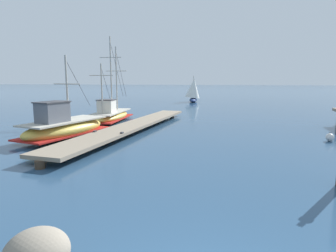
% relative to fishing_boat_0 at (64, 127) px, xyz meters
% --- Properties ---
extents(floating_dock, '(2.93, 17.13, 0.53)m').
position_rel_fishing_boat_0_xyz_m(floating_dock, '(2.93, 3.21, -0.27)').
color(floating_dock, gray).
rests_on(floating_dock, ground).
extents(fishing_boat_0, '(3.13, 5.88, 4.54)m').
position_rel_fishing_boat_0_xyz_m(fishing_boat_0, '(0.00, 0.00, 0.00)').
color(fishing_boat_0, gold).
rests_on(fishing_boat_0, ground).
extents(fishing_boat_1, '(2.51, 7.34, 6.52)m').
position_rel_fishing_boat_0_xyz_m(fishing_boat_1, '(-0.40, 6.89, -0.10)').
color(fishing_boat_1, gold).
rests_on(fishing_boat_1, ground).
extents(mooring_buoy, '(0.42, 0.42, 0.49)m').
position_rel_fishing_boat_0_xyz_m(mooring_buoy, '(14.09, 2.57, -0.42)').
color(mooring_buoy, silver).
rests_on(mooring_buoy, ground).
extents(distant_sailboat, '(2.64, 4.37, 3.83)m').
position_rel_fishing_boat_0_xyz_m(distant_sailboat, '(2.83, 28.57, 1.10)').
color(distant_sailboat, navy).
rests_on(distant_sailboat, ground).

